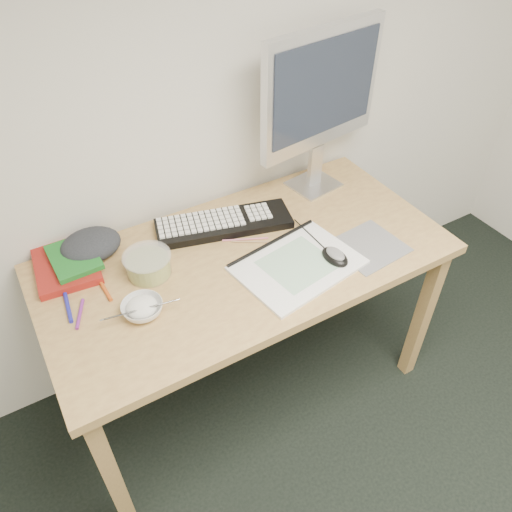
{
  "coord_description": "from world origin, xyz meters",
  "views": [
    {
      "loc": [
        -0.64,
        0.31,
        1.89
      ],
      "look_at": [
        -0.04,
        1.33,
        0.83
      ],
      "focal_mm": 35.0,
      "sensor_mm": 36.0,
      "label": 1
    }
  ],
  "objects_px": {
    "monitor": "(322,94)",
    "rice_bowl": "(142,309)",
    "keyboard": "(224,224)",
    "sketchpad": "(298,265)",
    "desk": "(246,273)"
  },
  "relations": [
    {
      "from": "monitor",
      "to": "rice_bowl",
      "type": "distance_m",
      "value": 0.98
    },
    {
      "from": "keyboard",
      "to": "monitor",
      "type": "xyz_separation_m",
      "value": [
        0.44,
        0.06,
        0.37
      ]
    },
    {
      "from": "monitor",
      "to": "sketchpad",
      "type": "bearing_deg",
      "value": -139.68
    },
    {
      "from": "keyboard",
      "to": "monitor",
      "type": "relative_size",
      "value": 0.79
    },
    {
      "from": "monitor",
      "to": "rice_bowl",
      "type": "relative_size",
      "value": 4.94
    },
    {
      "from": "rice_bowl",
      "to": "monitor",
      "type": "bearing_deg",
      "value": 19.99
    },
    {
      "from": "sketchpad",
      "to": "rice_bowl",
      "type": "distance_m",
      "value": 0.53
    },
    {
      "from": "rice_bowl",
      "to": "desk",
      "type": "bearing_deg",
      "value": 10.18
    },
    {
      "from": "sketchpad",
      "to": "rice_bowl",
      "type": "bearing_deg",
      "value": 164.03
    },
    {
      "from": "sketchpad",
      "to": "keyboard",
      "type": "distance_m",
      "value": 0.34
    },
    {
      "from": "keyboard",
      "to": "rice_bowl",
      "type": "relative_size",
      "value": 3.91
    },
    {
      "from": "keyboard",
      "to": "desk",
      "type": "bearing_deg",
      "value": -77.69
    },
    {
      "from": "desk",
      "to": "rice_bowl",
      "type": "xyz_separation_m",
      "value": [
        -0.4,
        -0.07,
        0.1
      ]
    },
    {
      "from": "keyboard",
      "to": "monitor",
      "type": "bearing_deg",
      "value": 22.4
    },
    {
      "from": "sketchpad",
      "to": "rice_bowl",
      "type": "relative_size",
      "value": 3.17
    }
  ]
}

